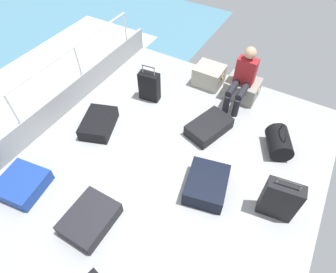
{
  "coord_description": "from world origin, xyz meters",
  "views": [
    {
      "loc": [
        1.24,
        -2.12,
        3.52
      ],
      "look_at": [
        -0.18,
        0.34,
        0.25
      ],
      "focal_mm": 30.01,
      "sensor_mm": 36.0,
      "label": 1
    }
  ],
  "objects_px": {
    "suitcase_0": "(90,219)",
    "suitcase_4": "(99,123)",
    "suitcase_8": "(280,200)",
    "cargo_crate_0": "(209,75)",
    "paper_cup": "(276,125)",
    "cargo_crate_1": "(242,88)",
    "suitcase_3": "(22,184)",
    "suitcase_7": "(149,86)",
    "passenger_seated": "(243,77)",
    "suitcase_1": "(207,185)",
    "suitcase_6": "(209,127)",
    "duffel_bag": "(279,142)"
  },
  "relations": [
    {
      "from": "passenger_seated",
      "to": "paper_cup",
      "type": "height_order",
      "value": "passenger_seated"
    },
    {
      "from": "suitcase_7",
      "to": "duffel_bag",
      "type": "relative_size",
      "value": 1.16
    },
    {
      "from": "suitcase_4",
      "to": "paper_cup",
      "type": "bearing_deg",
      "value": 30.47
    },
    {
      "from": "passenger_seated",
      "to": "suitcase_0",
      "type": "distance_m",
      "value": 3.32
    },
    {
      "from": "cargo_crate_1",
      "to": "passenger_seated",
      "type": "height_order",
      "value": "passenger_seated"
    },
    {
      "from": "cargo_crate_0",
      "to": "suitcase_6",
      "type": "height_order",
      "value": "cargo_crate_0"
    },
    {
      "from": "suitcase_4",
      "to": "suitcase_8",
      "type": "relative_size",
      "value": 1.08
    },
    {
      "from": "cargo_crate_1",
      "to": "suitcase_4",
      "type": "bearing_deg",
      "value": -131.97
    },
    {
      "from": "suitcase_3",
      "to": "suitcase_7",
      "type": "bearing_deg",
      "value": 78.49
    },
    {
      "from": "suitcase_1",
      "to": "suitcase_4",
      "type": "distance_m",
      "value": 2.09
    },
    {
      "from": "passenger_seated",
      "to": "suitcase_4",
      "type": "bearing_deg",
      "value": -134.65
    },
    {
      "from": "cargo_crate_1",
      "to": "suitcase_7",
      "type": "height_order",
      "value": "suitcase_7"
    },
    {
      "from": "cargo_crate_1",
      "to": "suitcase_7",
      "type": "xyz_separation_m",
      "value": [
        -1.45,
        -0.91,
        0.1
      ]
    },
    {
      "from": "duffel_bag",
      "to": "suitcase_8",
      "type": "bearing_deg",
      "value": -76.44
    },
    {
      "from": "suitcase_7",
      "to": "cargo_crate_0",
      "type": "bearing_deg",
      "value": 51.48
    },
    {
      "from": "suitcase_7",
      "to": "suitcase_8",
      "type": "relative_size",
      "value": 0.95
    },
    {
      "from": "suitcase_0",
      "to": "suitcase_4",
      "type": "bearing_deg",
      "value": 125.37
    },
    {
      "from": "suitcase_3",
      "to": "suitcase_0",
      "type": "bearing_deg",
      "value": 3.77
    },
    {
      "from": "suitcase_1",
      "to": "paper_cup",
      "type": "distance_m",
      "value": 1.79
    },
    {
      "from": "passenger_seated",
      "to": "suitcase_1",
      "type": "bearing_deg",
      "value": -81.77
    },
    {
      "from": "suitcase_7",
      "to": "paper_cup",
      "type": "height_order",
      "value": "suitcase_7"
    },
    {
      "from": "suitcase_1",
      "to": "suitcase_7",
      "type": "height_order",
      "value": "suitcase_7"
    },
    {
      "from": "suitcase_0",
      "to": "suitcase_7",
      "type": "bearing_deg",
      "value": 104.75
    },
    {
      "from": "suitcase_1",
      "to": "suitcase_8",
      "type": "bearing_deg",
      "value": 8.57
    },
    {
      "from": "passenger_seated",
      "to": "suitcase_3",
      "type": "relative_size",
      "value": 1.55
    },
    {
      "from": "cargo_crate_0",
      "to": "suitcase_1",
      "type": "xyz_separation_m",
      "value": [
        0.98,
        -2.22,
        -0.05
      ]
    },
    {
      "from": "suitcase_1",
      "to": "suitcase_6",
      "type": "height_order",
      "value": "suitcase_1"
    },
    {
      "from": "cargo_crate_0",
      "to": "paper_cup",
      "type": "distance_m",
      "value": 1.59
    },
    {
      "from": "passenger_seated",
      "to": "suitcase_8",
      "type": "bearing_deg",
      "value": -56.87
    },
    {
      "from": "passenger_seated",
      "to": "suitcase_3",
      "type": "height_order",
      "value": "passenger_seated"
    },
    {
      "from": "suitcase_6",
      "to": "duffel_bag",
      "type": "bearing_deg",
      "value": 9.11
    },
    {
      "from": "suitcase_0",
      "to": "duffel_bag",
      "type": "xyz_separation_m",
      "value": [
        1.76,
        2.42,
        0.08
      ]
    },
    {
      "from": "passenger_seated",
      "to": "suitcase_0",
      "type": "height_order",
      "value": "passenger_seated"
    },
    {
      "from": "suitcase_8",
      "to": "suitcase_4",
      "type": "bearing_deg",
      "value": 179.03
    },
    {
      "from": "cargo_crate_0",
      "to": "suitcase_7",
      "type": "distance_m",
      "value": 1.22
    },
    {
      "from": "suitcase_1",
      "to": "suitcase_4",
      "type": "xyz_separation_m",
      "value": [
        -2.08,
        0.19,
        -0.03
      ]
    },
    {
      "from": "suitcase_3",
      "to": "paper_cup",
      "type": "distance_m",
      "value": 4.08
    },
    {
      "from": "suitcase_0",
      "to": "passenger_seated",
      "type": "bearing_deg",
      "value": 75.88
    },
    {
      "from": "suitcase_1",
      "to": "suitcase_6",
      "type": "bearing_deg",
      "value": 112.7
    },
    {
      "from": "cargo_crate_0",
      "to": "passenger_seated",
      "type": "distance_m",
      "value": 0.81
    },
    {
      "from": "suitcase_0",
      "to": "suitcase_1",
      "type": "xyz_separation_m",
      "value": [
        1.09,
        1.2,
        0.03
      ]
    },
    {
      "from": "suitcase_6",
      "to": "suitcase_7",
      "type": "bearing_deg",
      "value": 170.47
    },
    {
      "from": "suitcase_0",
      "to": "suitcase_4",
      "type": "relative_size",
      "value": 0.86
    },
    {
      "from": "cargo_crate_0",
      "to": "suitcase_4",
      "type": "relative_size",
      "value": 0.7
    },
    {
      "from": "suitcase_7",
      "to": "duffel_bag",
      "type": "height_order",
      "value": "suitcase_7"
    },
    {
      "from": "suitcase_6",
      "to": "suitcase_7",
      "type": "relative_size",
      "value": 1.19
    },
    {
      "from": "cargo_crate_0",
      "to": "duffel_bag",
      "type": "distance_m",
      "value": 1.92
    },
    {
      "from": "suitcase_4",
      "to": "suitcase_0",
      "type": "bearing_deg",
      "value": -54.63
    },
    {
      "from": "suitcase_7",
      "to": "suitcase_4",
      "type": "bearing_deg",
      "value": -107.33
    },
    {
      "from": "duffel_bag",
      "to": "suitcase_6",
      "type": "bearing_deg",
      "value": -170.89
    }
  ]
}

